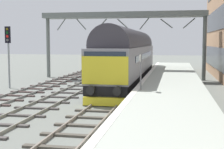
{
  "coord_description": "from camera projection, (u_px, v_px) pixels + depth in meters",
  "views": [
    {
      "loc": [
        3.82,
        -19.97,
        3.6
      ],
      "look_at": [
        0.2,
        -1.11,
        1.69
      ],
      "focal_mm": 52.65,
      "sensor_mm": 36.0,
      "label": 1
    }
  ],
  "objects": [
    {
      "name": "track_adjacent_far_west",
      "position": [
        17.0,
        95.0,
        21.8
      ],
      "size": [
        2.5,
        60.0,
        0.15
      ],
      "color": "slate",
      "rests_on": "ground"
    },
    {
      "name": "signal_post_mid",
      "position": [
        8.0,
        48.0,
        25.3
      ],
      "size": [
        0.44,
        0.22,
        4.79
      ],
      "color": "gray",
      "rests_on": "ground"
    },
    {
      "name": "station_platform",
      "position": [
        170.0,
        93.0,
        19.86
      ],
      "size": [
        4.0,
        44.0,
        1.01
      ],
      "color": "#ABB3A8",
      "rests_on": "ground"
    },
    {
      "name": "overhead_footbridge",
      "position": [
        123.0,
        18.0,
        31.64
      ],
      "size": [
        15.77,
        2.0,
        6.44
      ],
      "color": "slate",
      "rests_on": "ground"
    },
    {
      "name": "track_adjacent_west",
      "position": [
        60.0,
        97.0,
        21.23
      ],
      "size": [
        2.5,
        60.0,
        0.15
      ],
      "color": "gray",
      "rests_on": "ground"
    },
    {
      "name": "track_main",
      "position": [
        112.0,
        99.0,
        20.58
      ],
      "size": [
        2.5,
        60.0,
        0.15
      ],
      "color": "gray",
      "rests_on": "ground"
    },
    {
      "name": "diesel_locomotive",
      "position": [
        129.0,
        55.0,
        27.77
      ],
      "size": [
        2.74,
        20.04,
        4.68
      ],
      "color": "black",
      "rests_on": "ground"
    },
    {
      "name": "platform_number_sign",
      "position": [
        141.0,
        67.0,
        17.59
      ],
      "size": [
        0.1,
        0.44,
        1.91
      ],
      "color": "slate",
      "rests_on": "station_platform"
    },
    {
      "name": "ground_plane",
      "position": [
        112.0,
        99.0,
        20.59
      ],
      "size": [
        140.0,
        140.0,
        0.0
      ],
      "primitive_type": "plane",
      "color": "slate",
      "rests_on": "ground"
    }
  ]
}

